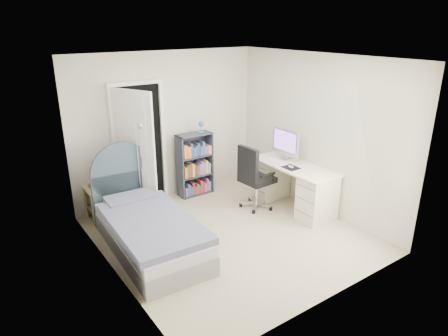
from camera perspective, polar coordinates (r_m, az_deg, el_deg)
room_shell at (r=5.41m, az=0.83°, el=2.13°), size 3.50×3.70×2.60m
door at (r=6.43m, az=-12.41°, el=2.60°), size 0.92×0.77×2.06m
bed at (r=5.58m, az=-10.83°, el=-8.41°), size 1.08×2.12×1.28m
nightstand at (r=6.50m, az=-17.39°, el=-3.61°), size 0.42×0.42×0.62m
floor_lamp at (r=6.28m, az=-11.72°, el=-1.77°), size 0.22×0.22×1.53m
bookcase at (r=7.07m, az=-4.16°, el=0.25°), size 0.63×0.27×1.33m
desk at (r=6.67m, az=9.76°, el=-2.31°), size 0.61×1.53×1.25m
office_chair at (r=6.48m, az=4.24°, el=-0.97°), size 0.56×0.58×1.08m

